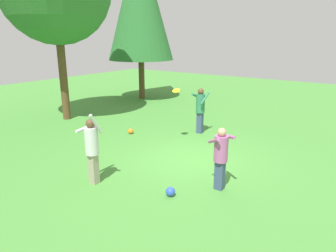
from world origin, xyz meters
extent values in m
plane|color=#478C38|center=(0.00, 0.00, 0.00)|extent=(40.00, 40.00, 0.00)
cube|color=gray|center=(-2.82, 1.23, 0.41)|extent=(0.19, 0.22, 0.81)
cylinder|color=silver|center=(-2.82, 1.23, 1.16)|extent=(0.34, 0.34, 0.71)
sphere|color=brown|center=(-2.82, 1.23, 1.62)|extent=(0.23, 0.23, 0.23)
cylinder|color=silver|center=(-2.82, 1.43, 1.47)|extent=(0.61, 0.09, 0.13)
cylinder|color=silver|center=(-2.81, 1.03, 1.64)|extent=(0.38, 0.09, 0.55)
cube|color=#38476B|center=(2.56, 1.15, 0.42)|extent=(0.19, 0.22, 0.83)
cylinder|color=#2D7551|center=(2.56, 1.15, 1.20)|extent=(0.34, 0.34, 0.73)
sphere|color=brown|center=(2.56, 1.15, 1.67)|extent=(0.24, 0.24, 0.24)
cylinder|color=#2D7551|center=(2.54, 0.95, 1.42)|extent=(0.55, 0.14, 0.44)
cylinder|color=#2D7551|center=(2.59, 1.35, 1.46)|extent=(0.61, 0.14, 0.31)
cube|color=#38476B|center=(-1.22, -1.57, 0.37)|extent=(0.19, 0.22, 0.75)
cylinder|color=#A85693|center=(-1.22, -1.57, 1.07)|extent=(0.34, 0.34, 0.65)
sphere|color=tan|center=(-1.22, -1.57, 1.49)|extent=(0.21, 0.21, 0.21)
cylinder|color=#A85693|center=(-1.38, -1.45, 1.30)|extent=(0.40, 0.47, 0.30)
cylinder|color=#A85693|center=(-1.06, -1.70, 1.37)|extent=(0.41, 0.48, 0.19)
cylinder|color=yellow|center=(1.10, 1.30, 1.88)|extent=(0.27, 0.28, 0.12)
sphere|color=blue|center=(-2.23, -0.78, 0.11)|extent=(0.23, 0.23, 0.23)
sphere|color=orange|center=(0.89, 3.31, 0.11)|extent=(0.21, 0.21, 0.21)
cylinder|color=brown|center=(0.90, 7.27, 2.12)|extent=(0.35, 0.35, 4.24)
cylinder|color=brown|center=(6.73, 7.62, 2.13)|extent=(0.35, 0.35, 4.25)
camera|label=1|loc=(-7.68, -4.58, 3.70)|focal=32.92mm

